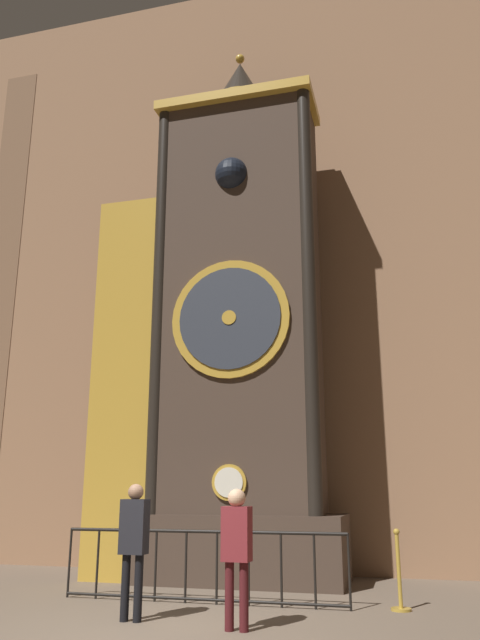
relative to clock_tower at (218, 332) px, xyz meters
name	(u,v)px	position (x,y,z in m)	size (l,w,h in m)	color
ground_plane	(146,635)	(0.44, -4.18, -4.63)	(28.00, 28.00, 0.00)	brown
cathedral_back_wall	(253,245)	(0.35, 1.51, 2.39)	(24.00, 0.32, 14.05)	#936B4C
clock_tower	(218,332)	(0.00, 0.00, 0.00)	(4.80, 1.79, 10.99)	#423328
railing_fence	(201,563)	(0.42, -2.12, -4.06)	(4.38, 0.05, 1.03)	black
visitor_near	(134,537)	(-0.03, -3.56, -3.62)	(0.34, 0.22, 1.68)	black
visitor_far	(237,543)	(1.41, -3.74, -3.65)	(0.35, 0.24, 1.62)	#461518
stanchion_post	(400,583)	(3.26, -1.92, -4.27)	(0.28, 0.28, 1.08)	#B28E33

